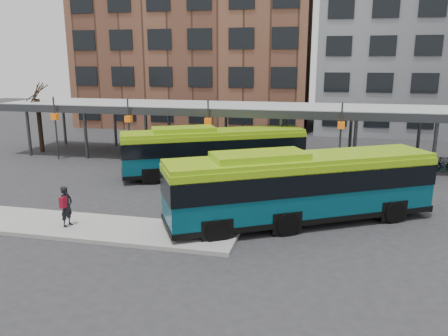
# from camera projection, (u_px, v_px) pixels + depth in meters

# --- Properties ---
(ground) EXTENTS (120.00, 120.00, 0.00)m
(ground) POSITION_uv_depth(u_px,v_px,m) (218.00, 216.00, 21.41)
(ground) COLOR #28282B
(ground) RESTS_ON ground
(boarding_island) EXTENTS (14.00, 3.00, 0.18)m
(boarding_island) POSITION_uv_depth(u_px,v_px,m) (84.00, 227.00, 19.71)
(boarding_island) COLOR gray
(boarding_island) RESTS_ON ground
(canopy) EXTENTS (40.00, 6.53, 4.80)m
(canopy) POSITION_uv_depth(u_px,v_px,m) (257.00, 109.00, 32.69)
(canopy) COLOR #999B9E
(canopy) RESTS_ON ground
(tree) EXTENTS (1.64, 1.64, 5.60)m
(tree) POSITION_uv_depth(u_px,v_px,m) (40.00, 123.00, 36.02)
(tree) COLOR black
(tree) RESTS_ON ground
(building_brick) EXTENTS (26.00, 14.00, 22.00)m
(building_brick) POSITION_uv_depth(u_px,v_px,m) (198.00, 30.00, 51.26)
(building_brick) COLOR brown
(building_brick) RESTS_ON ground
(building_grey) EXTENTS (24.00, 14.00, 20.00)m
(building_grey) POSITION_uv_depth(u_px,v_px,m) (435.00, 36.00, 45.99)
(building_grey) COLOR slate
(building_grey) RESTS_ON ground
(bus_front) EXTENTS (12.31, 8.50, 3.48)m
(bus_front) POSITION_uv_depth(u_px,v_px,m) (300.00, 185.00, 20.06)
(bus_front) COLOR #074352
(bus_front) RESTS_ON ground
(bus_rear) EXTENTS (11.79, 7.65, 3.29)m
(bus_rear) POSITION_uv_depth(u_px,v_px,m) (213.00, 150.00, 28.59)
(bus_rear) COLOR #074352
(bus_rear) RESTS_ON ground
(pedestrian) EXTENTS (0.51, 0.72, 1.84)m
(pedestrian) POSITION_uv_depth(u_px,v_px,m) (66.00, 206.00, 19.36)
(pedestrian) COLOR black
(pedestrian) RESTS_ON boarding_island
(bike_rack) EXTENTS (4.91, 1.42, 1.03)m
(bike_rack) POSITION_uv_depth(u_px,v_px,m) (434.00, 165.00, 29.91)
(bike_rack) COLOR slate
(bike_rack) RESTS_ON ground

